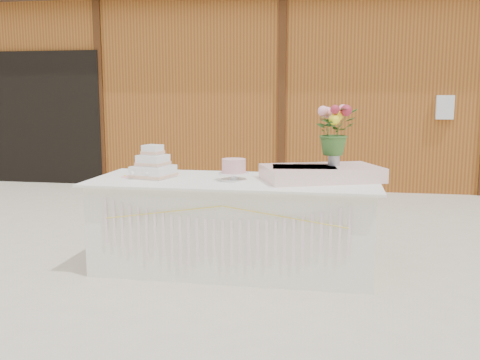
# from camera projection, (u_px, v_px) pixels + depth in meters

# --- Properties ---
(ground) EXTENTS (80.00, 80.00, 0.00)m
(ground) POSITION_uv_depth(u_px,v_px,m) (234.00, 268.00, 4.60)
(ground) COLOR beige
(ground) RESTS_ON ground
(barn) EXTENTS (12.60, 4.60, 3.30)m
(barn) POSITION_uv_depth(u_px,v_px,m) (292.00, 85.00, 10.17)
(barn) COLOR #91591E
(barn) RESTS_ON ground
(cake_table) EXTENTS (2.40, 1.00, 0.77)m
(cake_table) POSITION_uv_depth(u_px,v_px,m) (234.00, 224.00, 4.53)
(cake_table) COLOR white
(cake_table) RESTS_ON ground
(wedding_cake) EXTENTS (0.38, 0.38, 0.28)m
(wedding_cake) POSITION_uv_depth(u_px,v_px,m) (153.00, 167.00, 4.57)
(wedding_cake) COLOR white
(wedding_cake) RESTS_ON cake_table
(pink_cake_stand) EXTENTS (0.25, 0.25, 0.18)m
(pink_cake_stand) POSITION_uv_depth(u_px,v_px,m) (234.00, 168.00, 4.41)
(pink_cake_stand) COLOR white
(pink_cake_stand) RESTS_ON cake_table
(satin_runner) EXTENTS (1.07, 0.85, 0.12)m
(satin_runner) POSITION_uv_depth(u_px,v_px,m) (321.00, 173.00, 4.43)
(satin_runner) COLOR #FFCFCD
(satin_runner) RESTS_ON cake_table
(flower_vase) EXTENTS (0.10, 0.10, 0.14)m
(flower_vase) POSITION_uv_depth(u_px,v_px,m) (334.00, 157.00, 4.46)
(flower_vase) COLOR #AEADB2
(flower_vase) RESTS_ON satin_runner
(bouquet) EXTENTS (0.46, 0.45, 0.39)m
(bouquet) POSITION_uv_depth(u_px,v_px,m) (335.00, 126.00, 4.41)
(bouquet) COLOR #366327
(bouquet) RESTS_ON flower_vase
(loose_flowers) EXTENTS (0.26, 0.36, 0.02)m
(loose_flowers) POSITION_uv_depth(u_px,v_px,m) (130.00, 174.00, 4.76)
(loose_flowers) COLOR pink
(loose_flowers) RESTS_ON cake_table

